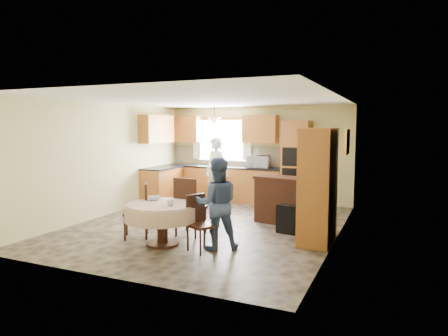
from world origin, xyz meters
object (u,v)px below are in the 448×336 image
at_px(oven_tower, 296,164).
at_px(chair_right, 199,220).
at_px(chair_left, 140,207).
at_px(chair_back, 188,204).
at_px(cupboard, 318,186).
at_px(person_sink, 216,171).
at_px(sideboard, 285,202).
at_px(dining_table, 162,213).
at_px(person_dining, 217,204).

height_order(oven_tower, chair_right, oven_tower).
relative_size(chair_left, chair_back, 0.92).
distance_m(oven_tower, chair_left, 4.38).
distance_m(cupboard, chair_right, 2.11).
height_order(oven_tower, person_sink, oven_tower).
bearing_deg(sideboard, chair_back, -118.26).
height_order(cupboard, chair_left, cupboard).
xyz_separation_m(cupboard, person_sink, (-3.00, 2.33, -0.13)).
bearing_deg(person_sink, dining_table, -59.66).
xyz_separation_m(oven_tower, dining_table, (-1.28, -4.15, -0.51)).
xyz_separation_m(sideboard, chair_back, (-1.37, -1.60, 0.14)).
xyz_separation_m(chair_left, person_dining, (1.53, -0.06, 0.20)).
relative_size(chair_left, person_sink, 0.58).
xyz_separation_m(sideboard, chair_left, (-2.12, -2.02, 0.09)).
bearing_deg(person_sink, person_dining, -44.95).
xyz_separation_m(sideboard, person_sink, (-2.16, 1.29, 0.40)).
xyz_separation_m(oven_tower, person_sink, (-1.93, -0.61, -0.21)).
bearing_deg(chair_right, cupboard, -27.60).
bearing_deg(dining_table, chair_left, 158.83).
relative_size(chair_right, person_sink, 0.53).
relative_size(sideboard, person_dining, 0.85).
distance_m(cupboard, person_sink, 3.80).
distance_m(cupboard, chair_left, 3.14).
bearing_deg(chair_left, cupboard, 76.50).
bearing_deg(person_sink, oven_tower, 37.54).
bearing_deg(dining_table, person_sink, 100.35).
bearing_deg(sideboard, chair_right, -97.50).
bearing_deg(person_dining, chair_right, 7.45).
relative_size(dining_table, chair_back, 1.16).
bearing_deg(person_dining, oven_tower, -125.37).
bearing_deg(chair_back, sideboard, -130.38).
height_order(dining_table, chair_left, chair_left).
xyz_separation_m(dining_table, chair_left, (-0.60, 0.23, -0.00)).
bearing_deg(person_sink, sideboard, -10.89).
height_order(cupboard, chair_back, cupboard).
xyz_separation_m(cupboard, dining_table, (-2.35, -1.21, -0.43)).
bearing_deg(chair_back, dining_table, 77.59).
relative_size(cupboard, chair_left, 2.00).
relative_size(sideboard, chair_back, 1.18).
distance_m(chair_back, person_sink, 3.01).
bearing_deg(cupboard, chair_left, -161.59).
bearing_deg(oven_tower, person_dining, -95.02).
relative_size(cupboard, chair_right, 2.19).
bearing_deg(chair_left, sideboard, 101.69).
height_order(chair_back, chair_right, chair_back).
height_order(sideboard, dining_table, sideboard).
relative_size(sideboard, cupboard, 0.65).
distance_m(sideboard, chair_back, 2.11).
height_order(sideboard, cupboard, cupboard).
xyz_separation_m(sideboard, cupboard, (0.83, -1.03, 0.53)).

